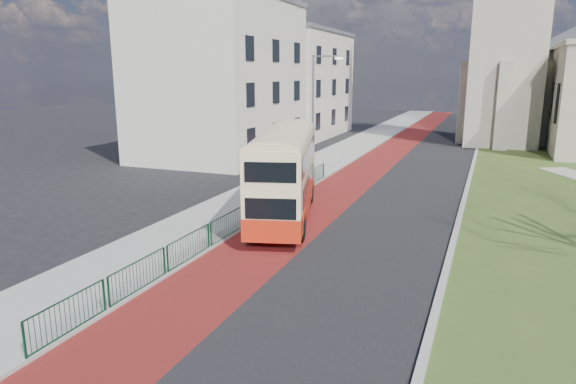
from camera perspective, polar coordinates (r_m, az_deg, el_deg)
The scene contains 12 objects.
ground at distance 18.99m, azimuth -2.22°, elevation -8.36°, with size 160.00×160.00×0.00m, color black.
road_carriageway at distance 37.24m, azimuth 12.49°, elevation 2.08°, with size 9.00×120.00×0.01m, color black.
bus_lane at distance 37.75m, azimuth 8.44°, elevation 2.40°, with size 3.40×120.00×0.01m, color #591414.
pavement_west at distance 38.76m, azimuth 2.97°, elevation 2.89°, with size 4.00×120.00×0.12m, color gray.
kerb_west at distance 38.18m, azimuth 5.81°, elevation 2.68°, with size 0.25×120.00×0.13m, color #999993.
kerb_east at distance 38.78m, azimuth 19.70°, elevation 2.14°, with size 0.25×80.00×0.13m, color #999993.
pedestrian_railing at distance 23.44m, azimuth -4.88°, elevation -2.76°, with size 0.07×24.00×1.12m.
gothic_church at distance 54.76m, azimuth 28.67°, elevation 18.11°, with size 16.38×18.00×40.00m.
street_block_near at distance 43.63m, azimuth -7.58°, elevation 12.46°, with size 10.30×14.30×13.00m.
street_block_far at distance 58.15m, azimuth 0.28°, elevation 11.98°, with size 10.30×16.30×11.50m.
streetlamp at distance 36.12m, azimuth 3.01°, elevation 9.38°, with size 2.13×0.18×8.00m.
bus at distance 24.46m, azimuth -0.37°, elevation 2.44°, with size 5.03×10.38×4.23m.
Camera 1 is at (7.19, -16.14, 6.97)m, focal length 32.00 mm.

